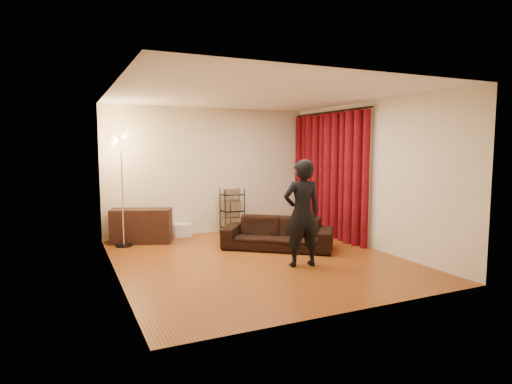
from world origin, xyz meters
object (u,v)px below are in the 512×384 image
media_cabinet (141,226)px  storage_boxes (183,230)px  wire_shelf (232,211)px  sofa (278,233)px  person (302,213)px  floor_lamp (122,190)px

media_cabinet → storage_boxes: size_ratio=3.35×
storage_boxes → wire_shelf: size_ratio=0.35×
media_cabinet → storage_boxes: (0.89, 0.22, -0.19)m
sofa → wire_shelf: (-0.24, 1.68, 0.20)m
person → media_cabinet: 3.42m
storage_boxes → floor_lamp: size_ratio=0.16×
sofa → floor_lamp: (-2.55, 1.40, 0.77)m
person → wire_shelf: (-0.06, 2.83, -0.35)m
floor_lamp → media_cabinet: bearing=24.3°
storage_boxes → wire_shelf: wire_shelf is taller
person → wire_shelf: size_ratio=1.72×
wire_shelf → person: bearing=-76.5°
sofa → person: bearing=-61.4°
media_cabinet → floor_lamp: (-0.36, -0.16, 0.73)m
person → media_cabinet: (-2.01, 2.72, -0.51)m
storage_boxes → media_cabinet: bearing=-166.1°
floor_lamp → person: bearing=-47.1°
media_cabinet → sofa: bearing=-13.6°
person → floor_lamp: bearing=-40.1°
sofa → wire_shelf: 1.71m
wire_shelf → media_cabinet: bearing=-164.3°
media_cabinet → wire_shelf: wire_shelf is taller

